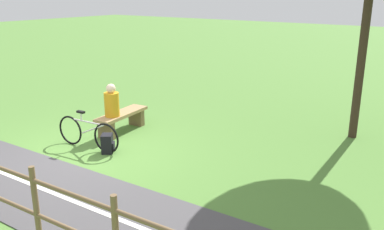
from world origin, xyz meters
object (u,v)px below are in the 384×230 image
at_px(bicycle, 88,133).
at_px(backpack, 108,144).
at_px(bench, 122,119).
at_px(person_seated, 112,102).

xyz_separation_m(bicycle, backpack, (-0.09, 0.54, -0.16)).
bearing_deg(bicycle, backpack, 3.39).
bearing_deg(bicycle, bench, 93.95).
relative_size(bench, backpack, 3.93).
distance_m(person_seated, bicycle, 1.09).
relative_size(bench, person_seated, 2.06).
height_order(bicycle, backpack, bicycle).
relative_size(bicycle, backpack, 4.18).
bearing_deg(backpack, person_seated, -140.45).
bearing_deg(bench, person_seated, 0.00).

